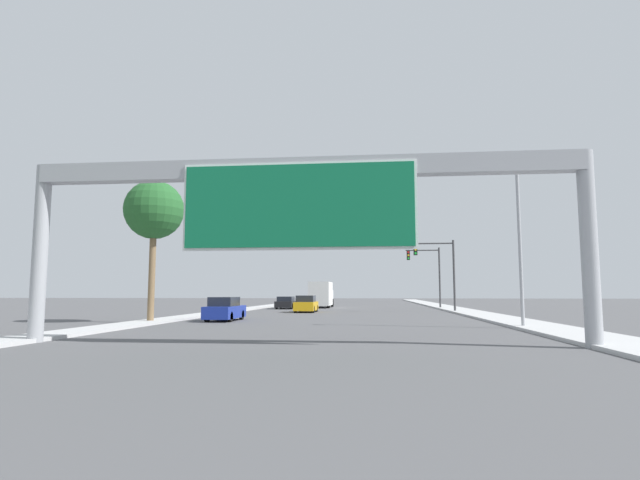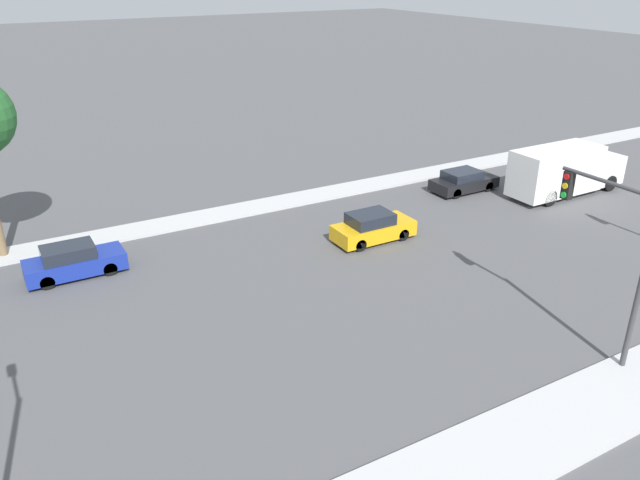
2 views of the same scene
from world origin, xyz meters
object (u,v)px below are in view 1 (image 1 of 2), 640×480
Objects in this scene: sign_gantry at (299,199)px; traffic_light_near_intersection at (441,264)px; traffic_light_mid_block at (429,268)px; car_near_center at (286,303)px; street_lamp_right at (513,232)px; palm_tree_background at (154,211)px; truck_box_primary at (321,295)px; car_far_center at (306,304)px; car_mid_left at (225,310)px.

sign_gantry is 31.46m from traffic_light_near_intersection.
car_near_center is at bearing -172.48° from traffic_light_mid_block.
sign_gantry is at bearing -79.56° from car_near_center.
palm_tree_background is at bearing 173.48° from street_lamp_right.
sign_gantry reaches higher than car_near_center.
truck_box_primary is 1.18× the size of traffic_light_mid_block.
traffic_light_mid_block is at bearing 77.18° from sign_gantry.
car_far_center is 17.46m from traffic_light_mid_block.
truck_box_primary reaches higher than car_near_center.
street_lamp_right is at bearing -88.30° from traffic_light_mid_block.
car_mid_left is (-7.00, 14.48, -4.50)m from sign_gantry.
street_lamp_right reaches higher than sign_gantry.
truck_box_primary is at bearing 94.67° from sign_gantry.
street_lamp_right is at bearing -16.62° from car_mid_left.
truck_box_primary is 36.29m from street_lamp_right.
traffic_light_mid_block is (16.13, 25.62, 3.85)m from car_mid_left.
truck_box_primary is (-3.50, 42.89, -3.66)m from sign_gantry.
truck_box_primary reaches higher than car_mid_left.
truck_box_primary is at bearing 134.56° from traffic_light_near_intersection.
car_near_center is 0.63× the size of traffic_light_near_intersection.
traffic_light_mid_block is 0.81× the size of street_lamp_right.
truck_box_primary is at bearing 76.76° from palm_tree_background.
truck_box_primary is at bearing 90.00° from car_far_center.
sign_gantry is 16.08m from palm_tree_background.
palm_tree_background is (-7.32, -16.90, 6.16)m from car_far_center.
traffic_light_mid_block is at bearing 91.70° from street_lamp_right.
sign_gantry is 2.40× the size of street_lamp_right.
sign_gantry is at bearing -106.80° from traffic_light_near_intersection.
truck_box_primary is (3.50, 4.91, 0.91)m from car_near_center.
sign_gantry is 13.75m from street_lamp_right.
truck_box_primary is (0.00, 14.21, 0.84)m from car_far_center.
street_lamp_right reaches higher than truck_box_primary.
traffic_light_mid_block reaches higher than car_near_center.
car_near_center is 33.56m from street_lamp_right.
car_mid_left is 0.65× the size of traffic_light_near_intersection.
sign_gantry is 4.79× the size of car_near_center.
traffic_light_near_intersection is at bearing -45.44° from truck_box_primary.
sign_gantry is 38.89m from car_near_center.
car_mid_left is 30.52m from traffic_light_mid_block.
traffic_light_mid_block is (12.63, -2.78, 3.01)m from truck_box_primary.
street_lamp_right reaches higher than car_mid_left.
car_near_center is 27.19m from palm_tree_background.
car_mid_left is at bearing 115.79° from sign_gantry.
palm_tree_background reaches higher than traffic_light_near_intersection.
traffic_light_mid_block is at bearing -12.44° from truck_box_primary.
car_mid_left is at bearing -97.02° from truck_box_primary.
street_lamp_right reaches higher than traffic_light_mid_block.
traffic_light_near_intersection is 10.00m from traffic_light_mid_block.
car_near_center is at bearing 110.63° from car_far_center.
sign_gantry is at bearing -102.82° from traffic_light_mid_block.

